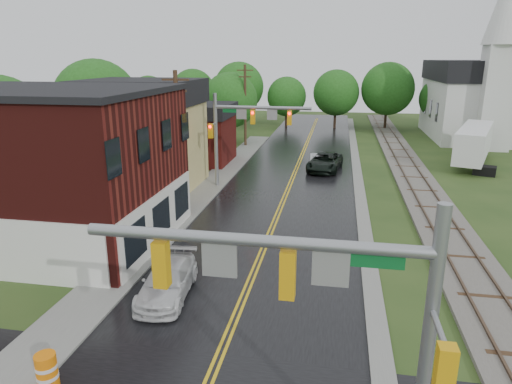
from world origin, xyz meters
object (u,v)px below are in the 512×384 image
(tree_left_a, at_px, (1,126))
(construction_barrel, at_px, (47,371))
(utility_pole_b, at_px, (178,137))
(semi_trailer, at_px, (474,142))
(sedan_silver, at_px, (317,161))
(pickup_white, at_px, (168,281))
(brick_building, at_px, (34,166))
(tree_left_c, at_px, (172,109))
(church, at_px, (478,91))
(traffic_signal_far, at_px, (243,124))
(tree_left_b, at_px, (98,104))
(suv_dark, at_px, (325,162))
(traffic_signal_near, at_px, (324,301))
(tree_left_e, at_px, (231,102))
(utility_pole_c, at_px, (245,104))

(tree_left_a, distance_m, construction_barrel, 23.81)
(utility_pole_b, xyz_separation_m, semi_trailer, (22.96, 16.65, -2.58))
(sedan_silver, bearing_deg, pickup_white, -105.15)
(brick_building, xyz_separation_m, tree_left_c, (-1.36, 24.90, 0.36))
(church, distance_m, pickup_white, 49.78)
(traffic_signal_far, xyz_separation_m, construction_barrel, (-1.34, -23.00, -4.40))
(tree_left_a, relative_size, semi_trailer, 0.77)
(church, relative_size, utility_pole_b, 2.22)
(semi_trailer, bearing_deg, tree_left_b, -168.76)
(sedan_silver, bearing_deg, suv_dark, -56.86)
(tree_left_b, distance_m, semi_trailer, 34.85)
(utility_pole_b, relative_size, semi_trailer, 0.80)
(brick_building, distance_m, sedan_silver, 24.65)
(traffic_signal_near, relative_size, construction_barrel, 6.42)
(church, xyz_separation_m, utility_pole_b, (-26.80, -31.74, -1.11))
(traffic_signal_near, xyz_separation_m, sedan_silver, (-1.67, 32.77, -4.36))
(church, distance_m, sedan_silver, 26.80)
(brick_building, xyz_separation_m, tree_left_a, (-7.36, 6.90, 0.96))
(tree_left_a, relative_size, sedan_silver, 2.36)
(traffic_signal_far, relative_size, pickup_white, 1.58)
(suv_dark, bearing_deg, traffic_signal_far, -123.64)
(tree_left_e, distance_m, sedan_silver, 15.97)
(utility_pole_c, bearing_deg, tree_left_e, 137.16)
(tree_left_c, bearing_deg, brick_building, -86.86)
(sedan_silver, bearing_deg, church, 42.47)
(traffic_signal_far, height_order, sedan_silver, traffic_signal_far)
(suv_dark, height_order, pickup_white, suv_dark)
(tree_left_a, bearing_deg, tree_left_e, 65.38)
(tree_left_a, height_order, sedan_silver, tree_left_a)
(traffic_signal_far, distance_m, tree_left_b, 15.21)
(tree_left_c, height_order, tree_left_e, tree_left_e)
(utility_pole_b, xyz_separation_m, utility_pole_c, (0.00, 22.00, 0.00))
(sedan_silver, xyz_separation_m, construction_barrel, (-6.62, -30.77, -0.03))
(brick_building, distance_m, tree_left_e, 31.12)
(tree_left_a, bearing_deg, tree_left_c, 71.57)
(pickup_white, bearing_deg, semi_trailer, 50.82)
(utility_pole_b, bearing_deg, tree_left_c, 111.49)
(traffic_signal_far, bearing_deg, suv_dark, 48.45)
(utility_pole_b, bearing_deg, tree_left_b, 138.14)
(tree_left_c, distance_m, pickup_white, 31.97)
(tree_left_b, height_order, construction_barrel, tree_left_b)
(sedan_silver, bearing_deg, tree_left_c, 158.12)
(tree_left_a, bearing_deg, tree_left_b, 78.69)
(semi_trailer, bearing_deg, tree_left_a, -155.04)
(traffic_signal_far, bearing_deg, tree_left_e, 105.89)
(utility_pole_b, xyz_separation_m, tree_left_c, (-7.05, 17.90, -0.21))
(traffic_signal_far, height_order, tree_left_c, tree_left_c)
(traffic_signal_near, bearing_deg, pickup_white, 129.83)
(traffic_signal_near, bearing_deg, sedan_silver, 92.91)
(church, height_order, utility_pole_c, church)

